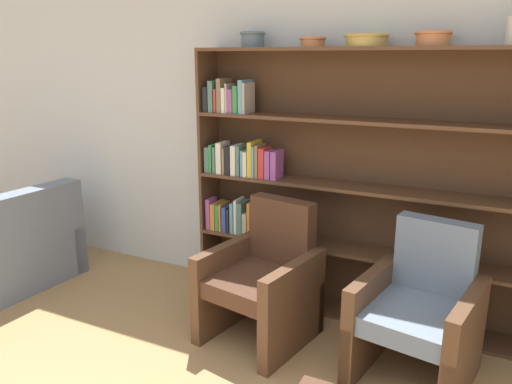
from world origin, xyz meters
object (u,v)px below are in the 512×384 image
object	(u,v)px
bowl_terracotta	(313,41)
bowl_brass	(366,39)
bookshelf	(331,189)
armchair_leather	(263,280)
armchair_cushioned	(419,313)
bowl_copper	(253,39)
bowl_stoneware	(433,37)

from	to	relation	value
bowl_terracotta	bowl_brass	xyz separation A→B (m)	(0.37, -0.00, 0.01)
bookshelf	armchair_leather	bearing A→B (deg)	-114.39
bookshelf	armchair_cushioned	world-z (taller)	bookshelf
bookshelf	bowl_terracotta	bearing A→B (deg)	-171.67
bowl_copper	bowl_brass	distance (m)	0.83
bowl_copper	bookshelf	bearing A→B (deg)	2.20
bowl_terracotta	bowl_stoneware	world-z (taller)	bowl_stoneware
bowl_copper	armchair_cushioned	xyz separation A→B (m)	(1.39, -0.56, -1.60)
bowl_terracotta	armchair_cushioned	world-z (taller)	bowl_terracotta
armchair_leather	armchair_cushioned	size ratio (longest dim) A/B	1.00
armchair_cushioned	bookshelf	bearing A→B (deg)	-27.64
bowl_copper	armchair_leather	bearing A→B (deg)	-57.33
bowl_copper	bowl_terracotta	distance (m)	0.46
armchair_leather	armchair_cushioned	world-z (taller)	same
bowl_brass	armchair_leather	xyz separation A→B (m)	(-0.47, -0.56, -1.58)
bowl_copper	bowl_stoneware	distance (m)	1.25
bowl_stoneware	armchair_leather	bearing A→B (deg)	-147.80
armchair_leather	bookshelf	bearing A→B (deg)	-103.70
bowl_terracotta	bowl_brass	distance (m)	0.37
armchair_cushioned	armchair_leather	bearing A→B (deg)	9.94
bowl_brass	bowl_stoneware	world-z (taller)	bowl_stoneware
bowl_copper	bowl_stoneware	world-z (taller)	bowl_copper
bowl_terracotta	armchair_cushioned	xyz separation A→B (m)	(0.92, -0.56, -1.58)
bookshelf	bowl_copper	xyz separation A→B (m)	(-0.63, -0.02, 1.06)
bowl_terracotta	armchair_leather	size ratio (longest dim) A/B	0.20
bowl_brass	armchair_cushioned	xyz separation A→B (m)	(0.55, -0.56, -1.58)
armchair_cushioned	bowl_copper	bearing A→B (deg)	-12.11
bowl_terracotta	armchair_leather	bearing A→B (deg)	-100.24
bookshelf	armchair_cushioned	size ratio (longest dim) A/B	2.72
bowl_copper	bowl_terracotta	bearing A→B (deg)	0.00
bookshelf	armchair_cushioned	bearing A→B (deg)	-37.57
bowl_brass	armchair_leather	world-z (taller)	bowl_brass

